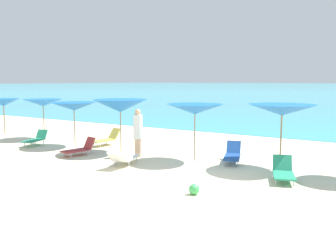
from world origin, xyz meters
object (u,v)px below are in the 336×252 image
umbrella_5 (282,110)px  beach_ball (194,189)px  lounge_chair_2 (36,139)px  umbrella_0 (3,102)px  beachgoer_1 (138,132)px  lounge_chair_13 (107,138)px  umbrella_2 (74,106)px  lounge_chair_4 (283,171)px  lounge_chair_11 (124,158)px  lounge_chair_3 (233,154)px  umbrella_1 (43,103)px  lounge_chair_7 (80,148)px  umbrella_3 (120,106)px  umbrella_4 (195,109)px

umbrella_5 → beach_ball: bearing=-105.8°
lounge_chair_2 → beach_ball: bearing=-31.5°
umbrella_0 → beachgoer_1: 10.08m
beach_ball → umbrella_5: bearing=74.2°
umbrella_5 → lounge_chair_2: (-10.90, -1.46, -1.72)m
umbrella_5 → lounge_chair_13: umbrella_5 is taller
umbrella_2 → beachgoer_1: bearing=-4.7°
lounge_chair_4 → lounge_chair_11: (-5.32, -1.03, 0.00)m
umbrella_5 → beachgoer_1: (-5.28, -1.02, -1.01)m
lounge_chair_3 → umbrella_1: bearing=162.3°
umbrella_5 → beach_ball: 4.63m
umbrella_1 → lounge_chair_3: size_ratio=1.25×
lounge_chair_3 → beach_ball: bearing=-99.9°
umbrella_5 → lounge_chair_13: (-8.06, 0.27, -1.68)m
umbrella_0 → umbrella_2: 6.20m
lounge_chair_4 → lounge_chair_7: size_ratio=1.02×
lounge_chair_3 → lounge_chair_11: lounge_chair_3 is taller
umbrella_3 → beach_ball: bearing=-32.7°
umbrella_4 → lounge_chair_2: 8.07m
beachgoer_1 → beach_ball: 5.20m
umbrella_1 → lounge_chair_4: size_ratio=1.49×
lounge_chair_4 → lounge_chair_13: size_ratio=0.96×
umbrella_1 → beachgoer_1: bearing=-8.4°
lounge_chair_3 → lounge_chair_11: 3.99m
umbrella_4 → umbrella_2: bearing=-177.7°
lounge_chair_4 → lounge_chair_7: (-7.99, -0.54, -0.01)m
lounge_chair_7 → beachgoer_1: bearing=35.9°
lounge_chair_11 → beach_ball: (3.69, -1.61, -0.14)m
umbrella_4 → beachgoer_1: umbrella_4 is taller
umbrella_1 → umbrella_5: 12.06m
umbrella_0 → lounge_chair_3: bearing=0.7°
umbrella_3 → beachgoer_1: bearing=-15.9°
umbrella_1 → beach_ball: bearing=-20.4°
umbrella_3 → beachgoer_1: umbrella_3 is taller
umbrella_1 → lounge_chair_13: size_ratio=1.43×
beachgoer_1 → beach_ball: bearing=61.1°
lounge_chair_4 → beach_ball: lounge_chair_4 is taller
umbrella_1 → umbrella_3: 5.68m
lounge_chair_2 → beachgoer_1: 5.68m
umbrella_0 → lounge_chair_2: 4.82m
umbrella_2 → lounge_chair_4: umbrella_2 is taller
beach_ball → umbrella_0: bearing=164.4°
umbrella_1 → lounge_chair_2: (1.16, -1.44, -1.57)m
lounge_chair_4 → beachgoer_1: size_ratio=0.77×
lounge_chair_13 → beachgoer_1: (2.78, -1.29, 0.67)m
umbrella_4 → lounge_chair_11: (-1.78, -2.00, -1.66)m
umbrella_2 → lounge_chair_4: 9.75m
umbrella_4 → lounge_chair_4: (3.54, -0.97, -1.67)m
umbrella_3 → umbrella_4: umbrella_3 is taller
lounge_chair_2 → umbrella_1: bearing=112.4°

